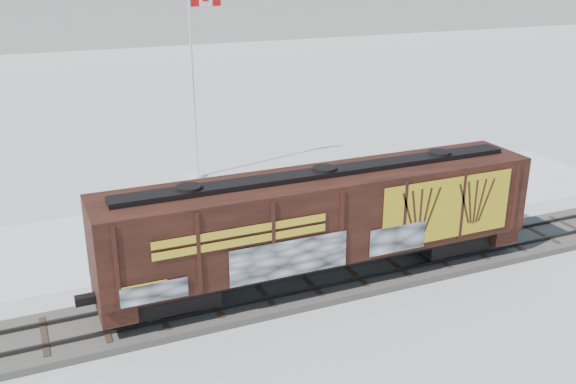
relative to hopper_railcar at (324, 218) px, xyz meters
name	(u,v)px	position (x,y,z in m)	size (l,w,h in m)	color
ground	(352,278)	(1.37, 0.01, -2.92)	(500.00, 500.00, 0.00)	white
rail_track	(352,275)	(1.37, 0.01, -2.77)	(50.00, 3.40, 0.43)	#59544C
parking_strip	(281,215)	(1.37, 7.51, -2.90)	(40.00, 8.00, 0.03)	white
hopper_railcar	(324,218)	(0.00, 0.00, 0.00)	(17.61, 3.06, 4.47)	black
flagpole	(196,110)	(-0.76, 15.22, 1.16)	(2.30, 0.90, 11.10)	silver
car_silver	(177,232)	(-4.48, 5.94, -2.22)	(1.57, 3.91, 1.33)	#A5A7AC
car_white	(260,210)	(-0.15, 6.58, -2.08)	(1.72, 4.93, 1.63)	silver
car_dark	(321,209)	(2.87, 5.93, -2.23)	(1.84, 4.53, 1.32)	black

